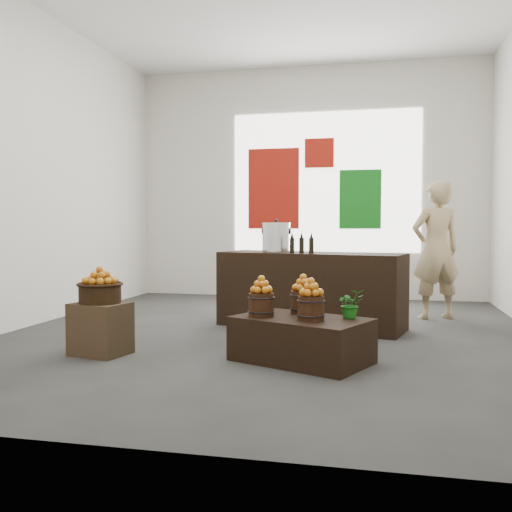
% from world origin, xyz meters
% --- Properties ---
extents(ground, '(7.00, 7.00, 0.00)m').
position_xyz_m(ground, '(0.00, 0.00, 0.00)').
color(ground, '#383836').
rests_on(ground, ground).
extents(back_wall, '(6.00, 0.04, 4.00)m').
position_xyz_m(back_wall, '(0.00, 3.50, 2.00)').
color(back_wall, silver).
rests_on(back_wall, ground).
extents(back_opening, '(3.20, 0.02, 2.40)m').
position_xyz_m(back_opening, '(0.30, 3.48, 2.00)').
color(back_opening, white).
rests_on(back_opening, back_wall).
extents(deco_red_left, '(0.90, 0.04, 1.40)m').
position_xyz_m(deco_red_left, '(-0.60, 3.47, 1.90)').
color(deco_red_left, '#9D160C').
rests_on(deco_red_left, back_wall).
extents(deco_green_right, '(0.70, 0.04, 1.00)m').
position_xyz_m(deco_green_right, '(0.90, 3.47, 1.70)').
color(deco_green_right, '#106B16').
rests_on(deco_green_right, back_wall).
extents(deco_red_upper, '(0.50, 0.04, 0.50)m').
position_xyz_m(deco_red_upper, '(0.20, 3.47, 2.50)').
color(deco_red_upper, '#9D160C').
rests_on(deco_red_upper, back_wall).
extents(crate, '(0.58, 0.51, 0.50)m').
position_xyz_m(crate, '(-1.38, -1.39, 0.25)').
color(crate, '#4E3624').
rests_on(crate, ground).
extents(wicker_basket, '(0.40, 0.40, 0.18)m').
position_xyz_m(wicker_basket, '(-1.38, -1.39, 0.59)').
color(wicker_basket, black).
rests_on(wicker_basket, crate).
extents(apples_in_basket, '(0.31, 0.31, 0.17)m').
position_xyz_m(apples_in_basket, '(-1.38, -1.39, 0.77)').
color(apples_in_basket, '#9A1804').
rests_on(apples_in_basket, wicker_basket).
extents(display_table, '(1.37, 1.14, 0.41)m').
position_xyz_m(display_table, '(0.56, -1.26, 0.20)').
color(display_table, black).
rests_on(display_table, ground).
extents(apple_bucket_front_left, '(0.24, 0.24, 0.22)m').
position_xyz_m(apple_bucket_front_left, '(0.19, -1.28, 0.52)').
color(apple_bucket_front_left, '#321D0D').
rests_on(apple_bucket_front_left, display_table).
extents(apples_in_bucket_front_left, '(0.18, 0.18, 0.16)m').
position_xyz_m(apples_in_bucket_front_left, '(0.19, -1.28, 0.71)').
color(apples_in_bucket_front_left, '#9A1804').
rests_on(apples_in_bucket_front_left, apple_bucket_front_left).
extents(apple_bucket_front_right, '(0.24, 0.24, 0.22)m').
position_xyz_m(apple_bucket_front_right, '(0.66, -1.41, 0.52)').
color(apple_bucket_front_right, '#321D0D').
rests_on(apple_bucket_front_right, display_table).
extents(apples_in_bucket_front_right, '(0.18, 0.18, 0.16)m').
position_xyz_m(apples_in_bucket_front_right, '(0.66, -1.41, 0.71)').
color(apples_in_bucket_front_right, '#9A1804').
rests_on(apples_in_bucket_front_right, apple_bucket_front_right).
extents(apple_bucket_rear, '(0.24, 0.24, 0.22)m').
position_xyz_m(apple_bucket_rear, '(0.54, -1.02, 0.52)').
color(apple_bucket_rear, '#321D0D').
rests_on(apple_bucket_rear, display_table).
extents(apples_in_bucket_rear, '(0.18, 0.18, 0.16)m').
position_xyz_m(apples_in_bucket_rear, '(0.54, -1.02, 0.71)').
color(apples_in_bucket_rear, '#9A1804').
rests_on(apples_in_bucket_rear, apple_bucket_rear).
extents(herb_garnish_right, '(0.31, 0.29, 0.27)m').
position_xyz_m(herb_garnish_right, '(1.00, -1.21, 0.54)').
color(herb_garnish_right, '#135912').
rests_on(herb_garnish_right, display_table).
extents(herb_garnish_left, '(0.14, 0.12, 0.24)m').
position_xyz_m(herb_garnish_left, '(0.15, -0.95, 0.53)').
color(herb_garnish_left, '#135912').
rests_on(herb_garnish_left, display_table).
extents(counter, '(2.35, 1.22, 0.92)m').
position_xyz_m(counter, '(0.42, 0.53, 0.46)').
color(counter, black).
rests_on(counter, ground).
extents(stock_pot_left, '(0.35, 0.35, 0.35)m').
position_xyz_m(stock_pot_left, '(-0.03, 0.64, 1.09)').
color(stock_pot_left, silver).
rests_on(stock_pot_left, counter).
extents(oil_cruets, '(0.25, 0.12, 0.26)m').
position_xyz_m(oil_cruets, '(0.37, 0.31, 1.05)').
color(oil_cruets, black).
rests_on(oil_cruets, counter).
extents(shopper, '(0.80, 0.67, 1.85)m').
position_xyz_m(shopper, '(1.98, 1.55, 0.93)').
color(shopper, tan).
rests_on(shopper, ground).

